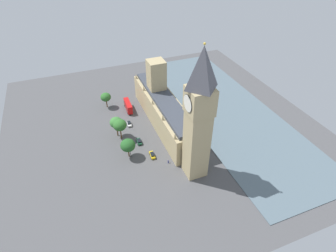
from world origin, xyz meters
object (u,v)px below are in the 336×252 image
object	(u,v)px
clock_tower	(199,116)
street_lamp_opposite_hall	(130,148)
double_decker_bus_corner	(128,106)
pedestrian_by_river_gate	(168,161)
car_dark_green_far_end	(139,141)
street_lamp_slot_10	(120,129)
plane_tree_near_tower	(106,97)
plane_tree_midblock	(120,125)
plane_tree_under_trees	(128,145)
plane_tree_leading	(116,123)
car_white_kerbside	(129,124)
car_yellow_cab_trailing	(152,155)
parliament_building	(163,108)

from	to	relation	value
clock_tower	street_lamp_opposite_hall	bearing A→B (deg)	-39.65
double_decker_bus_corner	street_lamp_opposite_hall	distance (m)	35.82
clock_tower	pedestrian_by_river_gate	distance (m)	28.95
clock_tower	car_dark_green_far_end	world-z (taller)	clock_tower
double_decker_bus_corner	street_lamp_slot_10	bearing A→B (deg)	68.75
plane_tree_near_tower	plane_tree_midblock	bearing A→B (deg)	91.67
clock_tower	double_decker_bus_corner	size ratio (longest dim) A/B	4.99
plane_tree_near_tower	plane_tree_under_trees	xyz separation A→B (m)	(-0.99, 41.46, 0.11)
pedestrian_by_river_gate	plane_tree_under_trees	bearing A→B (deg)	-101.07
double_decker_bus_corner	plane_tree_midblock	xyz separation A→B (m)	(9.04, 21.47, 4.94)
double_decker_bus_corner	pedestrian_by_river_gate	distance (m)	44.44
pedestrian_by_river_gate	plane_tree_under_trees	distance (m)	17.98
plane_tree_under_trees	plane_tree_leading	size ratio (longest dim) A/B	0.88
double_decker_bus_corner	car_white_kerbside	bearing A→B (deg)	78.83
double_decker_bus_corner	plane_tree_leading	size ratio (longest dim) A/B	1.06
car_yellow_cab_trailing	plane_tree_near_tower	xyz separation A→B (m)	(10.13, -45.20, 5.16)
pedestrian_by_river_gate	street_lamp_opposite_hall	world-z (taller)	street_lamp_opposite_hall
pedestrian_by_river_gate	car_white_kerbside	bearing A→B (deg)	-141.39
double_decker_bus_corner	plane_tree_under_trees	distance (m)	35.64
double_decker_bus_corner	car_yellow_cab_trailing	world-z (taller)	double_decker_bus_corner
pedestrian_by_river_gate	plane_tree_midblock	distance (m)	27.60
plane_tree_midblock	plane_tree_leading	size ratio (longest dim) A/B	1.02
car_white_kerbside	street_lamp_opposite_hall	bearing A→B (deg)	80.45
clock_tower	car_yellow_cab_trailing	world-z (taller)	clock_tower
car_white_kerbside	clock_tower	bearing A→B (deg)	116.03
car_white_kerbside	plane_tree_near_tower	size ratio (longest dim) A/B	0.49
car_yellow_cab_trailing	plane_tree_near_tower	bearing A→B (deg)	106.59
pedestrian_by_river_gate	plane_tree_leading	xyz separation A→B (m)	(15.34, -25.21, 6.79)
car_yellow_cab_trailing	plane_tree_under_trees	size ratio (longest dim) A/B	0.53
street_lamp_slot_10	car_white_kerbside	bearing A→B (deg)	-128.40
street_lamp_opposite_hall	pedestrian_by_river_gate	bearing A→B (deg)	145.40
car_dark_green_far_end	plane_tree_midblock	size ratio (longest dim) A/B	0.43
plane_tree_near_tower	car_yellow_cab_trailing	bearing A→B (deg)	102.63
car_white_kerbside	car_yellow_cab_trailing	bearing A→B (deg)	101.43
car_dark_green_far_end	plane_tree_under_trees	world-z (taller)	plane_tree_under_trees
plane_tree_near_tower	street_lamp_opposite_hall	distance (m)	41.98
plane_tree_near_tower	car_white_kerbside	bearing A→B (deg)	108.56
plane_tree_near_tower	plane_tree_under_trees	world-z (taller)	plane_tree_under_trees
car_yellow_cab_trailing	street_lamp_slot_10	distance (m)	20.34
car_dark_green_far_end	street_lamp_opposite_hall	world-z (taller)	street_lamp_opposite_hall
parliament_building	plane_tree_leading	distance (m)	23.97
pedestrian_by_river_gate	plane_tree_midblock	world-z (taller)	plane_tree_midblock
clock_tower	street_lamp_opposite_hall	size ratio (longest dim) A/B	7.86
plane_tree_under_trees	street_lamp_opposite_hall	size ratio (longest dim) A/B	1.31
parliament_building	plane_tree_midblock	size ratio (longest dim) A/B	5.85
car_dark_green_far_end	plane_tree_leading	world-z (taller)	plane_tree_leading
clock_tower	car_yellow_cab_trailing	distance (m)	32.68
double_decker_bus_corner	street_lamp_slot_10	xyz separation A→B (m)	(8.78, 20.17, 1.67)
clock_tower	plane_tree_near_tower	bearing A→B (deg)	-68.98
car_yellow_cab_trailing	plane_tree_under_trees	world-z (taller)	plane_tree_under_trees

